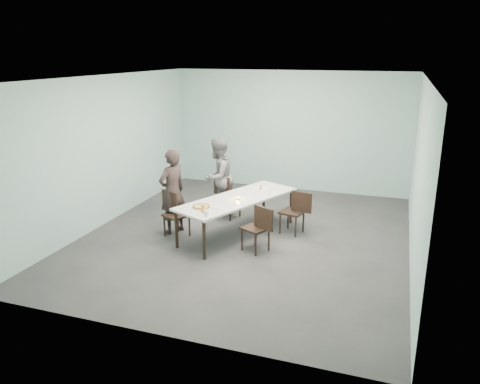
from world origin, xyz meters
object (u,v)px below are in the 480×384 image
(water_tumbler, at_px, (206,213))
(table, at_px, (238,201))
(chair_near_right, at_px, (259,225))
(diner_near, at_px, (172,191))
(amber_tumbler, at_px, (261,187))
(beer_glass, at_px, (203,208))
(pizza, at_px, (201,207))
(diner_far, at_px, (218,177))
(chair_far_left, at_px, (226,194))
(chair_far_right, at_px, (296,209))
(chair_near_left, at_px, (174,211))
(tealight, at_px, (238,198))
(side_plate, at_px, (218,207))

(water_tumbler, bearing_deg, table, 81.30)
(chair_near_right, xyz_separation_m, diner_near, (-1.87, 0.39, 0.33))
(table, distance_m, amber_tumbler, 0.76)
(beer_glass, bearing_deg, water_tumbler, -52.55)
(pizza, height_order, water_tumbler, water_tumbler)
(diner_near, distance_m, diner_far, 1.34)
(chair_far_left, bearing_deg, amber_tumbler, 5.06)
(chair_far_right, height_order, pizza, chair_far_right)
(pizza, relative_size, amber_tumbler, 4.25)
(chair_near_left, xyz_separation_m, pizza, (0.73, -0.33, 0.27))
(diner_near, height_order, beer_glass, diner_near)
(diner_far, relative_size, water_tumbler, 18.81)
(diner_far, relative_size, tealight, 30.23)
(diner_far, bearing_deg, amber_tumbler, 87.90)
(chair_near_right, relative_size, beer_glass, 5.80)
(beer_glass, bearing_deg, chair_near_right, 19.33)
(diner_near, bearing_deg, diner_far, -175.57)
(beer_glass, distance_m, amber_tumbler, 1.77)
(chair_near_left, height_order, pizza, chair_near_left)
(water_tumbler, bearing_deg, diner_near, 141.14)
(chair_far_left, height_order, diner_near, diner_near)
(chair_near_left, xyz_separation_m, water_tumbler, (0.98, -0.71, 0.29))
(table, relative_size, chair_far_right, 3.15)
(chair_near_left, bearing_deg, diner_near, 144.18)
(chair_near_right, height_order, side_plate, chair_near_right)
(table, xyz_separation_m, side_plate, (-0.16, -0.62, 0.06))
(chair_far_right, bearing_deg, side_plate, 54.90)
(chair_far_left, height_order, side_plate, chair_far_left)
(diner_near, bearing_deg, tealight, 122.08)
(table, height_order, chair_far_right, chair_far_right)
(side_plate, bearing_deg, chair_far_right, 40.64)
(chair_near_right, xyz_separation_m, side_plate, (-0.78, 0.04, 0.25))
(table, bearing_deg, chair_far_left, 122.59)
(table, xyz_separation_m, tealight, (0.04, -0.09, 0.08))
(chair_near_right, relative_size, chair_far_right, 1.00)
(chair_near_left, height_order, tealight, chair_near_left)
(amber_tumbler, bearing_deg, chair_near_left, -141.27)
(chair_near_left, height_order, chair_near_right, same)
(pizza, xyz_separation_m, amber_tumbler, (0.68, 1.46, 0.02))
(chair_far_left, distance_m, diner_far, 0.41)
(beer_glass, height_order, water_tumbler, beer_glass)
(water_tumbler, bearing_deg, diner_far, 106.25)
(chair_far_left, xyz_separation_m, tealight, (0.62, -1.00, 0.27))
(chair_far_left, bearing_deg, chair_near_left, -94.55)
(beer_glass, bearing_deg, tealight, 69.69)
(diner_far, height_order, tealight, diner_far)
(chair_far_right, relative_size, pizza, 2.56)
(side_plate, height_order, water_tumbler, water_tumbler)
(chair_near_left, bearing_deg, amber_tumbler, 62.70)
(diner_far, bearing_deg, chair_far_left, 82.29)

